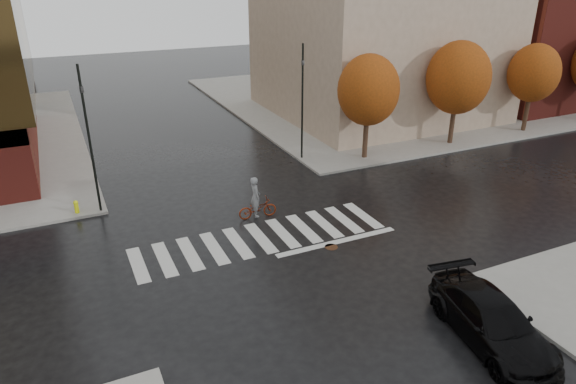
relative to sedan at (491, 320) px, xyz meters
name	(u,v)px	position (x,y,z in m)	size (l,w,h in m)	color
ground	(265,243)	(-4.25, 9.14, -0.77)	(120.00, 120.00, 0.00)	black
sidewalk_ne	(385,97)	(16.75, 30.14, -0.69)	(30.00, 30.00, 0.15)	gray
crosswalk	(261,238)	(-4.25, 9.64, -0.76)	(12.00, 3.00, 0.01)	silver
building_ne_brick	(534,17)	(28.75, 25.14, 6.38)	(14.00, 14.00, 14.00)	maroon
tree_ne_a	(368,90)	(5.75, 16.54, 3.69)	(3.80, 3.80, 6.50)	#302315
tree_ne_b	(458,78)	(12.75, 16.54, 3.85)	(4.20, 4.20, 6.89)	#302315
tree_ne_c	(534,73)	(19.75, 16.54, 3.61)	(3.60, 3.60, 6.31)	#302315
sedan	(491,320)	(0.00, 0.00, 0.00)	(2.15, 5.28, 1.53)	black
cyclist	(257,204)	(-3.62, 11.64, -0.03)	(1.95, 0.81, 2.16)	maroon
traffic_light_nw	(88,131)	(-10.55, 15.44, 3.51)	(0.22, 0.21, 7.25)	black
traffic_light_ne	(302,95)	(2.05, 18.14, 3.41)	(0.16, 0.19, 7.11)	black
fire_hydrant	(76,206)	(-11.64, 15.64, -0.25)	(0.24, 0.24, 0.66)	#D8E00D
manhole	(331,247)	(-1.72, 7.55, -0.76)	(0.58, 0.58, 0.01)	#50301C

